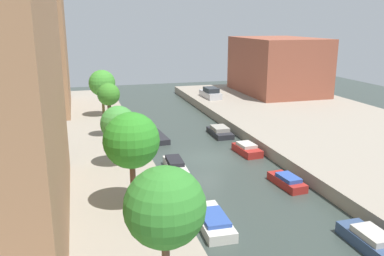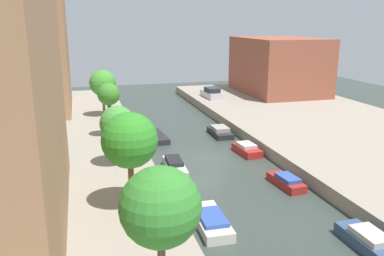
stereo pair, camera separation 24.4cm
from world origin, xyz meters
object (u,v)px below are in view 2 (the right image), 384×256
object	(u,v)px
parked_car	(211,93)
street_tree_1	(130,141)
moored_boat_right_1	(368,241)
street_tree_4	(103,83)
street_tree_3	(109,95)
moored_boat_left_3	(157,137)
moored_boat_right_2	(286,181)
moored_boat_left_1	(211,221)
low_block_right	(278,66)
moored_boat_right_3	(247,149)
street_tree_0	(160,208)
moored_boat_right_4	(220,132)
apartment_tower_far	(18,20)
moored_boat_left_2	(175,166)
street_tree_2	(118,124)

from	to	relation	value
parked_car	street_tree_1	bearing A→B (deg)	-115.96
moored_boat_right_1	street_tree_4	bearing A→B (deg)	110.74
street_tree_3	moored_boat_left_3	world-z (taller)	street_tree_3
parked_car	moored_boat_left_3	world-z (taller)	parked_car
parked_car	street_tree_4	bearing A→B (deg)	-154.35
street_tree_3	moored_boat_right_2	xyz separation A→B (m)	(11.03, -12.52, -4.46)
street_tree_4	moored_boat_left_3	world-z (taller)	street_tree_4
street_tree_1	moored_boat_right_1	bearing A→B (deg)	-28.38
street_tree_1	moored_boat_left_1	world-z (taller)	street_tree_1
street_tree_4	low_block_right	bearing A→B (deg)	18.34
low_block_right	moored_boat_right_3	world-z (taller)	low_block_right
parked_car	moored_boat_right_3	size ratio (longest dim) A/B	1.38
low_block_right	moored_boat_right_1	bearing A→B (deg)	-110.70
moored_boat_left_1	street_tree_0	bearing A→B (deg)	-121.34
street_tree_1	moored_boat_right_4	distance (m)	19.68
moored_boat_right_3	moored_boat_right_4	distance (m)	6.13
street_tree_3	moored_boat_right_3	xyz separation A→B (m)	(11.20, -5.16, -4.43)
street_tree_0	street_tree_1	xyz separation A→B (m)	(0.00, 8.56, -0.04)
moored_boat_left_1	moored_boat_right_1	xyz separation A→B (m)	(7.00, -4.28, 0.07)
apartment_tower_far	moored_boat_left_1	bearing A→B (deg)	-67.45
street_tree_1	moored_boat_left_3	distance (m)	17.34
street_tree_1	street_tree_4	distance (m)	23.43
street_tree_0	moored_boat_left_1	distance (m)	9.20
moored_boat_right_1	moored_boat_right_2	world-z (taller)	moored_boat_right_1
apartment_tower_far	moored_boat_left_2	world-z (taller)	apartment_tower_far
apartment_tower_far	moored_boat_right_3	world-z (taller)	apartment_tower_far
moored_boat_left_1	street_tree_1	bearing A→B (deg)	157.18
street_tree_4	parked_car	distance (m)	16.79
street_tree_0	moored_boat_right_4	size ratio (longest dim) A/B	1.43
street_tree_2	moored_boat_right_1	distance (m)	17.61
apartment_tower_far	moored_boat_right_4	size ratio (longest dim) A/B	5.45
parked_car	moored_boat_left_3	distance (m)	17.87
moored_boat_left_1	moored_boat_right_3	bearing A→B (deg)	58.20
moored_boat_left_3	moored_boat_right_3	world-z (taller)	moored_boat_right_3
low_block_right	moored_boat_right_1	size ratio (longest dim) A/B	3.84
moored_boat_right_4	moored_boat_left_3	bearing A→B (deg)	176.89
street_tree_2	moored_boat_right_2	distance (m)	12.61
parked_car	moored_boat_left_1	xyz separation A→B (m)	(-10.74, -32.32, -1.25)
street_tree_4	street_tree_2	bearing A→B (deg)	-90.00
parked_car	moored_boat_left_2	distance (m)	25.75
apartment_tower_far	moored_boat_right_1	size ratio (longest dim) A/B	5.70
street_tree_3	moored_boat_left_3	size ratio (longest dim) A/B	1.09
parked_car	moored_boat_left_1	world-z (taller)	parked_car
street_tree_0	street_tree_4	bearing A→B (deg)	90.00
street_tree_0	moored_boat_right_2	size ratio (longest dim) A/B	1.60
street_tree_3	moored_boat_right_1	world-z (taller)	street_tree_3
street_tree_1	parked_car	world-z (taller)	street_tree_1
low_block_right	moored_boat_right_3	size ratio (longest dim) A/B	4.24
apartment_tower_far	moored_boat_left_1	xyz separation A→B (m)	(12.68, -30.52, -10.99)
street_tree_0	moored_boat_left_1	xyz separation A→B (m)	(4.15, 6.81, -4.59)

